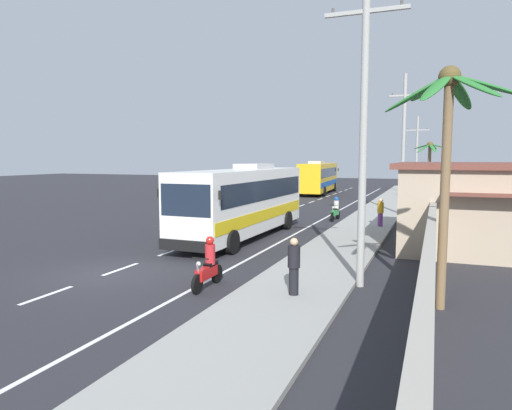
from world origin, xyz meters
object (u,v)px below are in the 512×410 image
(motorcycle_beside_bus, at_px, (336,211))
(utility_pole_nearest, at_px, (364,128))
(coach_bus_foreground, at_px, (244,199))
(pedestrian_near_kerb, at_px, (294,265))
(utility_pole_mid, at_px, (403,143))
(pedestrian_midwalk, at_px, (380,212))
(coach_bus_far_lane, at_px, (319,177))
(utility_pole_far, at_px, (417,154))
(palm_nearest, at_px, (448,126))
(motorcycle_trailing, at_px, (208,267))
(palm_second, at_px, (430,158))

(motorcycle_beside_bus, relative_size, utility_pole_nearest, 0.21)
(coach_bus_foreground, relative_size, pedestrian_near_kerb, 6.94)
(utility_pole_nearest, bearing_deg, utility_pole_mid, 90.22)
(pedestrian_midwalk, bearing_deg, utility_pole_mid, -169.49)
(pedestrian_midwalk, xyz_separation_m, utility_pole_mid, (0.71, 6.47, 4.09))
(coach_bus_foreground, xyz_separation_m, coach_bus_far_lane, (-3.37, 29.76, -0.03))
(utility_pole_mid, distance_m, utility_pole_far, 19.01)
(utility_pole_nearest, distance_m, utility_pole_far, 38.01)
(coach_bus_far_lane, distance_m, palm_nearest, 40.33)
(motorcycle_trailing, relative_size, utility_pole_far, 0.23)
(utility_pole_far, bearing_deg, pedestrian_near_kerb, -92.33)
(utility_pole_mid, distance_m, palm_second, 12.36)
(pedestrian_near_kerb, height_order, utility_pole_nearest, utility_pole_nearest)
(motorcycle_beside_bus, bearing_deg, palm_nearest, -69.22)
(coach_bus_far_lane, xyz_separation_m, palm_nearest, (12.72, -38.16, 2.97))
(utility_pole_nearest, bearing_deg, pedestrian_midwalk, 93.59)
(coach_bus_far_lane, height_order, motorcycle_beside_bus, coach_bus_far_lane)
(motorcycle_trailing, height_order, palm_nearest, palm_nearest)
(coach_bus_foreground, relative_size, utility_pole_mid, 1.18)
(palm_nearest, bearing_deg, motorcycle_beside_bus, 110.78)
(utility_pole_mid, distance_m, palm_nearest, 20.57)
(utility_pole_far, height_order, palm_nearest, utility_pole_far)
(palm_nearest, height_order, palm_second, palm_nearest)
(coach_bus_foreground, height_order, utility_pole_far, utility_pole_far)
(coach_bus_far_lane, relative_size, palm_second, 2.16)
(motorcycle_beside_bus, xyz_separation_m, motorcycle_trailing, (-0.50, -17.08, 0.03))
(motorcycle_trailing, bearing_deg, palm_nearest, 3.95)
(pedestrian_midwalk, bearing_deg, pedestrian_near_kerb, 13.72)
(utility_pole_mid, bearing_deg, palm_second, 82.78)
(utility_pole_far, distance_m, palm_nearest, 39.50)
(motorcycle_trailing, bearing_deg, utility_pole_mid, 78.23)
(coach_bus_foreground, xyz_separation_m, utility_pole_nearest, (6.98, -6.98, 3.03))
(pedestrian_midwalk, distance_m, palm_nearest, 14.84)
(motorcycle_trailing, relative_size, palm_nearest, 0.30)
(motorcycle_beside_bus, bearing_deg, utility_pole_nearest, -75.49)
(pedestrian_midwalk, bearing_deg, utility_pole_far, -165.10)
(utility_pole_nearest, bearing_deg, motorcycle_trailing, -156.85)
(palm_nearest, bearing_deg, coach_bus_far_lane, 108.43)
(pedestrian_near_kerb, distance_m, utility_pole_mid, 21.52)
(motorcycle_trailing, relative_size, pedestrian_midwalk, 1.21)
(coach_bus_foreground, relative_size, utility_pole_nearest, 1.21)
(coach_bus_far_lane, relative_size, utility_pole_far, 1.42)
(motorcycle_trailing, xyz_separation_m, utility_pole_far, (4.49, 39.90, 3.78))
(motorcycle_beside_bus, height_order, palm_nearest, palm_nearest)
(pedestrian_midwalk, height_order, palm_nearest, palm_nearest)
(utility_pole_mid, relative_size, utility_pole_far, 1.15)
(motorcycle_trailing, height_order, pedestrian_midwalk, pedestrian_midwalk)
(utility_pole_mid, bearing_deg, coach_bus_far_lane, 120.09)
(pedestrian_near_kerb, bearing_deg, utility_pole_mid, 128.64)
(palm_nearest, bearing_deg, pedestrian_near_kerb, -170.58)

